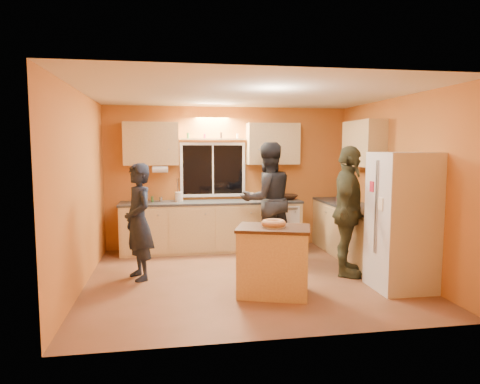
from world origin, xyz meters
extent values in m
plane|color=brown|center=(0.00, 0.00, 0.00)|extent=(4.50, 4.50, 0.00)
cube|color=#C57432|center=(0.00, 2.00, 1.30)|extent=(4.50, 0.04, 2.60)
cube|color=#C57432|center=(0.00, -2.00, 1.30)|extent=(4.50, 0.04, 2.60)
cube|color=#C57432|center=(-2.25, 0.00, 1.30)|extent=(0.04, 4.00, 2.60)
cube|color=#C57432|center=(2.25, 0.00, 1.30)|extent=(0.04, 4.00, 2.60)
cube|color=white|center=(0.00, 0.00, 2.60)|extent=(4.50, 4.00, 0.02)
cube|color=black|center=(-0.30, 1.99, 1.45)|extent=(1.10, 0.02, 0.90)
cube|color=white|center=(-0.30, 1.97, 1.45)|extent=(1.20, 0.04, 1.00)
cube|color=tan|center=(-1.40, 1.83, 1.92)|extent=(0.95, 0.33, 0.75)
cube|color=tan|center=(0.80, 1.83, 1.92)|extent=(0.95, 0.33, 0.75)
cube|color=tan|center=(2.08, 0.80, 1.92)|extent=(0.33, 1.00, 0.75)
cylinder|color=silver|center=(-1.25, 1.72, 1.48)|extent=(0.27, 0.12, 0.12)
cube|color=tan|center=(-0.35, 1.70, 0.43)|extent=(3.20, 0.60, 0.86)
cube|color=#282B2D|center=(-0.35, 1.70, 0.88)|extent=(3.24, 0.62, 0.04)
cube|color=tan|center=(1.95, 1.70, 0.43)|extent=(0.60, 0.60, 0.86)
cube|color=#282B2D|center=(1.95, 1.70, 0.88)|extent=(0.62, 0.62, 0.04)
cube|color=tan|center=(1.95, 0.50, 0.43)|extent=(0.60, 1.80, 0.86)
cube|color=#282B2D|center=(1.95, 0.50, 0.88)|extent=(0.62, 1.84, 0.04)
cube|color=silver|center=(1.89, -0.80, 0.90)|extent=(0.72, 0.70, 1.80)
cube|color=tan|center=(0.18, -0.74, 0.42)|extent=(1.00, 0.82, 0.84)
cube|color=black|center=(0.18, -0.74, 0.85)|extent=(1.05, 0.87, 0.04)
torus|color=tan|center=(0.18, -0.74, 0.92)|extent=(0.31, 0.31, 0.09)
imported|color=black|center=(-1.53, 0.21, 0.82)|extent=(0.60, 0.71, 1.64)
imported|color=black|center=(0.54, 1.15, 0.97)|extent=(1.08, 0.91, 1.95)
imported|color=#353723|center=(1.44, -0.11, 0.94)|extent=(0.94, 1.19, 1.89)
imported|color=black|center=(1.05, 1.73, 0.95)|extent=(0.40, 0.40, 0.09)
cylinder|color=beige|center=(-0.93, 1.76, 0.99)|extent=(0.14, 0.14, 0.17)
imported|color=gray|center=(1.99, -0.30, 1.05)|extent=(0.31, 0.29, 0.29)
cube|color=#AD1A33|center=(1.94, 1.30, 0.94)|extent=(0.16, 0.12, 0.07)
camera|label=1|loc=(-1.10, -5.87, 1.86)|focal=32.00mm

